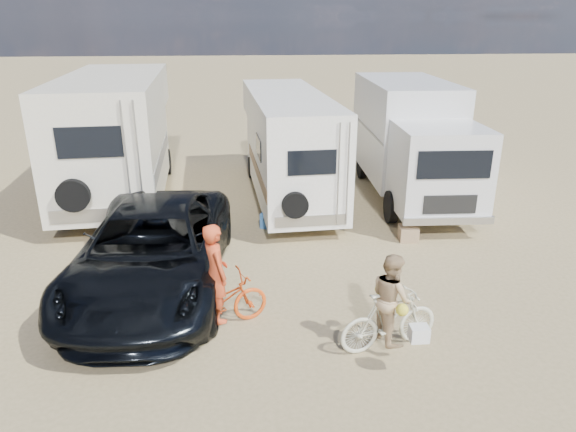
{
  "coord_description": "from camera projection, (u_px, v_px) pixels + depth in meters",
  "views": [
    {
      "loc": [
        -1.53,
        -8.59,
        5.21
      ],
      "look_at": [
        -0.65,
        1.64,
        1.3
      ],
      "focal_mm": 32.73,
      "sensor_mm": 36.0,
      "label": 1
    }
  ],
  "objects": [
    {
      "name": "ground",
      "position": [
        330.0,
        309.0,
        9.98
      ],
      "size": [
        140.0,
        140.0,
        0.0
      ],
      "primitive_type": "plane",
      "color": "tan",
      "rests_on": "ground"
    },
    {
      "name": "rv_main",
      "position": [
        288.0,
        147.0,
        15.69
      ],
      "size": [
        2.55,
        7.53,
        3.12
      ],
      "primitive_type": null,
      "rotation": [
        0.0,
        0.0,
        0.06
      ],
      "color": "white",
      "rests_on": "ground"
    },
    {
      "name": "rv_left",
      "position": [
        117.0,
        138.0,
        15.66
      ],
      "size": [
        3.18,
        7.7,
        3.63
      ],
      "primitive_type": null,
      "rotation": [
        0.0,
        0.0,
        0.07
      ],
      "color": "white",
      "rests_on": "ground"
    },
    {
      "name": "box_truck",
      "position": [
        412.0,
        143.0,
        15.63
      ],
      "size": [
        2.58,
        7.09,
        3.39
      ],
      "primitive_type": null,
      "rotation": [
        0.0,
        0.0,
        -0.03
      ],
      "color": "silver",
      "rests_on": "ground"
    },
    {
      "name": "dark_suv",
      "position": [
        153.0,
        250.0,
        10.48
      ],
      "size": [
        3.04,
        6.19,
        1.69
      ],
      "primitive_type": "imported",
      "rotation": [
        0.0,
        0.0,
        -0.04
      ],
      "color": "black",
      "rests_on": "ground"
    },
    {
      "name": "bike_man",
      "position": [
        217.0,
        303.0,
        9.24
      ],
      "size": [
        1.98,
        1.32,
        0.99
      ],
      "primitive_type": "imported",
      "rotation": [
        0.0,
        0.0,
        1.96
      ],
      "color": "#D04611",
      "rests_on": "ground"
    },
    {
      "name": "bike_woman",
      "position": [
        389.0,
        320.0,
        8.65
      ],
      "size": [
        1.82,
        0.9,
        1.05
      ],
      "primitive_type": "imported",
      "rotation": [
        0.0,
        0.0,
        1.82
      ],
      "color": "beige",
      "rests_on": "ground"
    },
    {
      "name": "rider_man",
      "position": [
        216.0,
        282.0,
        9.09
      ],
      "size": [
        0.65,
        0.77,
        1.81
      ],
      "primitive_type": "imported",
      "rotation": [
        0.0,
        0.0,
        1.96
      ],
      "color": "#CE4521",
      "rests_on": "ground"
    },
    {
      "name": "rider_woman",
      "position": [
        390.0,
        307.0,
        8.56
      ],
      "size": [
        0.75,
        0.87,
        1.54
      ],
      "primitive_type": "imported",
      "rotation": [
        0.0,
        0.0,
        1.82
      ],
      "color": "tan",
      "rests_on": "ground"
    },
    {
      "name": "bike_parked",
      "position": [
        455.0,
        189.0,
        15.6
      ],
      "size": [
        1.63,
        1.17,
        0.81
      ],
      "primitive_type": "imported",
      "rotation": [
        0.0,
        0.0,
        1.11
      ],
      "color": "#242724",
      "rests_on": "ground"
    },
    {
      "name": "cooler",
      "position": [
        271.0,
        220.0,
        13.78
      ],
      "size": [
        0.6,
        0.53,
        0.4
      ],
      "primitive_type": "cube",
      "rotation": [
        0.0,
        0.0,
        -0.41
      ],
      "color": "#2D5E9C",
      "rests_on": "ground"
    },
    {
      "name": "crate",
      "position": [
        408.0,
        233.0,
        13.01
      ],
      "size": [
        0.49,
        0.49,
        0.36
      ],
      "primitive_type": "cube",
      "rotation": [
        0.0,
        0.0,
        -0.1
      ],
      "color": "#977957",
      "rests_on": "ground"
    }
  ]
}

